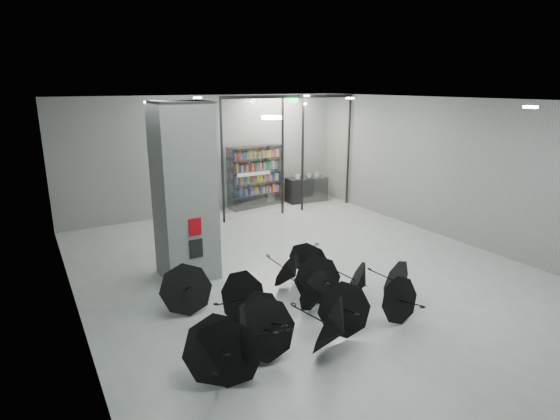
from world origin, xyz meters
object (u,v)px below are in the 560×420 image
column (184,192)px  shop_counter (307,189)px  bookshelf (255,177)px  umbrella_cluster (288,314)px

column → shop_counter: (6.24, 4.49, -1.54)m
bookshelf → umbrella_cluster: 8.80m
column → shop_counter: column is taller
column → shop_counter: bearing=35.7°
shop_counter → umbrella_cluster: size_ratio=0.28×
column → bookshelf: column is taller
column → umbrella_cluster: bearing=-77.1°
bookshelf → shop_counter: bookshelf is taller
bookshelf → shop_counter: bearing=-15.5°
column → bookshelf: size_ratio=1.80×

